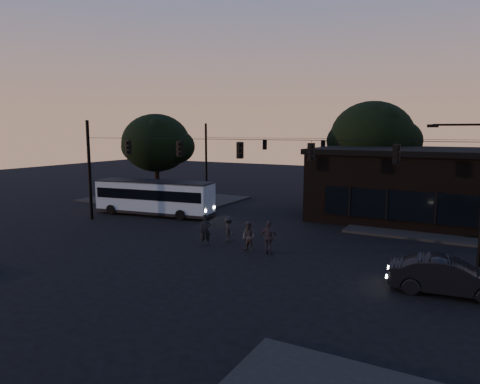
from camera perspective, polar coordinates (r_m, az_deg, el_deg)
The scene contains 14 objects.
ground at distance 23.46m, azimuth -4.77°, elevation -8.50°, with size 120.00×120.00×0.00m, color black.
sidewalk_far_right at distance 33.35m, azimuth 27.46°, elevation -4.25°, with size 14.00×10.00×0.15m, color black.
sidewalk_far_left at distance 42.60m, azimuth -10.05°, elevation -0.93°, with size 14.00×10.00×0.15m, color black.
building at distance 35.06m, azimuth 22.94°, elevation 0.95°, with size 15.40×10.41×5.40m.
tree_behind at distance 41.56m, azimuth 17.19°, elevation 7.08°, with size 7.60×7.60×9.43m.
tree_left at distance 41.32m, azimuth -11.11°, elevation 6.42°, with size 6.40×6.40×8.30m.
signal_rig_near at distance 26.00m, azimuth 0.00°, elevation 3.16°, with size 26.24×0.30×7.50m.
signal_rig_far at distance 40.73m, azimuth 10.97°, elevation 4.48°, with size 26.24×0.30×7.50m.
bus at distance 34.89m, azimuth -11.35°, elevation -0.51°, with size 10.05×3.67×2.76m.
car at distance 19.94m, azimuth 25.98°, elevation -10.06°, with size 1.62×4.63×1.53m, color black.
pedestrian_a at distance 25.38m, azimuth -4.62°, elevation -5.07°, with size 0.67×0.44×1.84m, color black.
pedestrian_b at distance 24.02m, azimuth 1.15°, elevation -5.97°, with size 0.83×0.64×1.70m, color #353130.
pedestrian_c at distance 23.59m, azimuth 3.88°, elevation -6.06°, with size 1.09×0.45×1.85m, color #302831.
pedestrian_d at distance 26.11m, azimuth -1.49°, elevation -4.95°, with size 1.03×0.59×1.59m, color black.
Camera 1 is at (12.50, -18.68, 6.72)m, focal length 32.00 mm.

